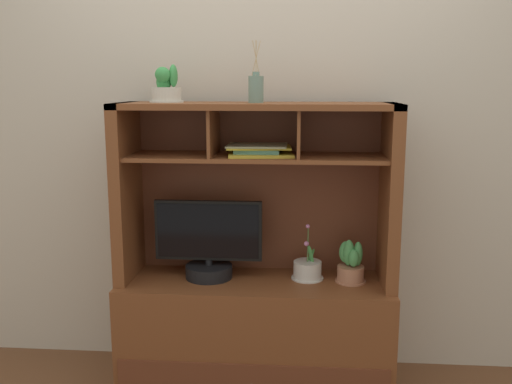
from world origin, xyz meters
TOP-DOWN VIEW (x-y plane):
  - floor_plane at (0.00, 0.00)m, footprint 6.00×6.00m
  - back_wall at (0.00, 0.29)m, footprint 6.00×0.02m
  - media_console at (0.00, 0.01)m, footprint 1.39×0.55m
  - tv_monitor at (-0.25, -0.00)m, footprint 0.55×0.24m
  - potted_orchid at (0.27, 0.02)m, footprint 0.17×0.17m
  - potted_fern at (0.48, -0.01)m, footprint 0.16×0.16m
  - magazine_stack_left at (0.01, -0.01)m, footprint 0.34×0.27m
  - diffuser_bottle at (0.00, 0.00)m, footprint 0.07×0.07m
  - potted_succulent at (-0.45, 0.03)m, footprint 0.17×0.17m

SIDE VIEW (x-z plane):
  - floor_plane at x=0.00m, z-range -0.02..0.00m
  - media_console at x=0.00m, z-range -0.30..1.19m
  - potted_orchid at x=0.27m, z-range 0.48..0.78m
  - potted_fern at x=0.48m, z-range 0.56..0.79m
  - tv_monitor at x=-0.25m, z-range 0.54..0.95m
  - magazine_stack_left at x=0.01m, z-range 1.23..1.28m
  - back_wall at x=0.00m, z-range 0.00..2.80m
  - potted_succulent at x=-0.45m, z-range 1.46..1.64m
  - diffuser_bottle at x=0.00m, z-range 1.40..1.70m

